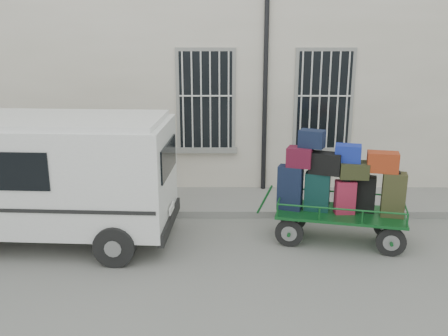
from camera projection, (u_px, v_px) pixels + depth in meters
name	position (u px, v px, depth m)	size (l,w,h in m)	color
ground	(223.00, 246.00, 9.16)	(80.00, 80.00, 0.00)	slate
building	(224.00, 60.00, 13.63)	(24.00, 5.15, 6.00)	beige
sidewalk	(223.00, 201.00, 11.26)	(24.00, 1.70, 0.15)	gray
luggage_cart	(339.00, 189.00, 9.06)	(2.76, 1.53, 2.09)	black
van	(43.00, 172.00, 9.03)	(4.77, 2.33, 2.35)	white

